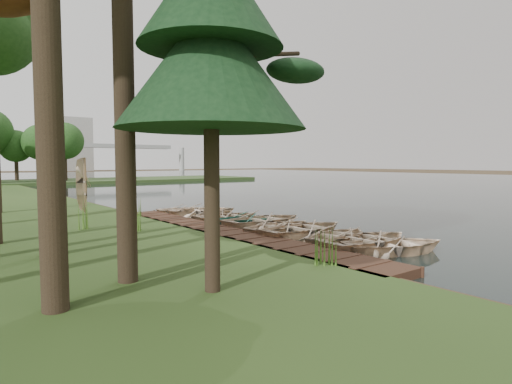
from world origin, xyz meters
TOP-DOWN VIEW (x-y plane):
  - ground at (0.00, 0.00)m, footprint 300.00×300.00m
  - water at (30.00, 20.00)m, footprint 130.00×200.00m
  - boardwalk at (-1.60, 0.00)m, footprint 1.60×16.00m
  - peninsula at (8.00, 50.00)m, footprint 50.00×14.00m
  - far_trees at (4.67, 50.00)m, footprint 45.60×5.60m
  - bridge at (12.31, 120.00)m, footprint 95.90×4.00m
  - building_a at (30.00, 140.00)m, footprint 10.00×8.00m
  - rowboat_0 at (1.14, -5.85)m, footprint 4.09×3.60m
  - rowboat_1 at (0.98, -4.94)m, footprint 3.82×2.78m
  - rowboat_2 at (1.06, -3.61)m, footprint 3.68×2.98m
  - rowboat_3 at (0.91, -1.98)m, footprint 3.97×2.86m
  - rowboat_4 at (0.72, -0.78)m, footprint 3.78×2.96m
  - rowboat_5 at (1.19, 0.90)m, footprint 4.01×2.90m
  - rowboat_6 at (1.25, 1.98)m, footprint 3.51×2.77m
  - rowboat_7 at (0.94, 3.44)m, footprint 3.52×2.71m
  - rowboat_8 at (0.97, 4.54)m, footprint 3.63×3.19m
  - rowboat_9 at (1.03, 6.06)m, footprint 4.27×3.60m
  - rowboat_10 at (0.73, 7.52)m, footprint 3.42×2.80m
  - stored_rowboat at (-4.29, 8.86)m, footprint 3.48×3.05m
  - pine_tree at (-6.07, -6.42)m, footprint 3.80×3.80m
  - reeds_0 at (-2.60, -6.36)m, footprint 0.60×0.60m
  - reeds_1 at (-4.35, 1.95)m, footprint 0.60×0.60m
  - reeds_2 at (-5.80, 3.60)m, footprint 0.60×0.60m
  - reeds_3 at (-2.60, 6.35)m, footprint 0.60×0.60m

SIDE VIEW (x-z plane):
  - ground at x=0.00m, z-range 0.00..0.00m
  - water at x=30.00m, z-range 0.00..0.05m
  - boardwalk at x=-1.60m, z-range 0.00..0.30m
  - peninsula at x=8.00m, z-range 0.00..0.45m
  - rowboat_10 at x=0.73m, z-range 0.05..0.67m
  - rowboat_8 at x=0.97m, z-range 0.05..0.67m
  - rowboat_6 at x=1.25m, z-range 0.05..0.71m
  - rowboat_2 at x=1.06m, z-range 0.05..0.72m
  - rowboat_7 at x=0.94m, z-range 0.05..0.73m
  - rowboat_0 at x=1.14m, z-range 0.05..0.75m
  - rowboat_4 at x=0.72m, z-range 0.05..0.77m
  - rowboat_9 at x=1.03m, z-range 0.05..0.80m
  - rowboat_1 at x=0.98m, z-range 0.05..0.82m
  - rowboat_3 at x=0.91m, z-range 0.05..0.86m
  - rowboat_5 at x=1.19m, z-range 0.05..0.87m
  - stored_rowboat at x=-4.29m, z-range 0.30..0.90m
  - reeds_1 at x=-4.35m, z-range 0.30..1.16m
  - reeds_3 at x=-2.60m, z-range 0.30..1.17m
  - reeds_0 at x=-2.60m, z-range 0.30..1.25m
  - reeds_2 at x=-5.80m, z-range 0.30..1.37m
  - pine_tree at x=-6.07m, z-range 1.44..9.86m
  - far_trees at x=4.67m, z-range 2.03..10.83m
  - bridge at x=12.31m, z-range 2.78..11.38m
  - building_a at x=30.00m, z-range 0.00..18.00m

